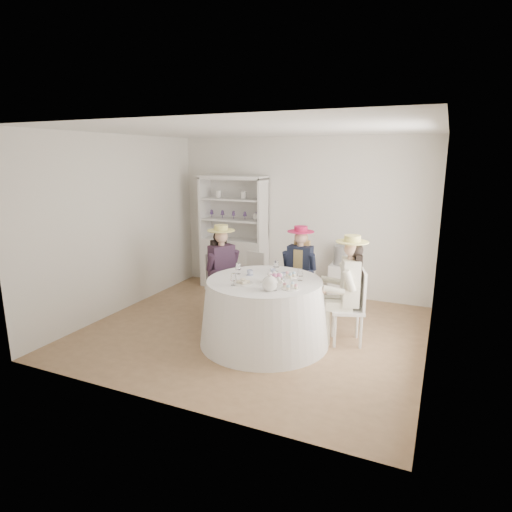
% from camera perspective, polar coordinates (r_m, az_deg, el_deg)
% --- Properties ---
extents(ground, '(4.50, 4.50, 0.00)m').
position_cam_1_polar(ground, '(6.06, -0.39, -9.91)').
color(ground, olive).
rests_on(ground, ground).
extents(ceiling, '(4.50, 4.50, 0.00)m').
position_cam_1_polar(ceiling, '(5.58, -0.43, 16.50)').
color(ceiling, white).
rests_on(ceiling, wall_back).
extents(wall_back, '(4.50, 0.00, 4.50)m').
position_cam_1_polar(wall_back, '(7.51, 5.92, 5.26)').
color(wall_back, white).
rests_on(wall_back, ground).
extents(wall_front, '(4.50, 0.00, 4.50)m').
position_cam_1_polar(wall_front, '(3.98, -12.40, -2.11)').
color(wall_front, white).
rests_on(wall_front, ground).
extents(wall_left, '(0.00, 4.50, 4.50)m').
position_cam_1_polar(wall_left, '(6.89, -17.75, 3.99)').
color(wall_left, white).
rests_on(wall_left, ground).
extents(wall_right, '(0.00, 4.50, 4.50)m').
position_cam_1_polar(wall_right, '(5.18, 22.90, 0.69)').
color(wall_right, white).
rests_on(wall_right, ground).
extents(tea_table, '(1.67, 1.67, 0.85)m').
position_cam_1_polar(tea_table, '(5.57, 1.11, -7.40)').
color(tea_table, white).
rests_on(tea_table, ground).
extents(hutch, '(1.32, 0.75, 2.04)m').
position_cam_1_polar(hutch, '(7.85, -2.89, 1.02)').
color(hutch, silver).
rests_on(hutch, ground).
extents(side_table, '(0.42, 0.42, 0.63)m').
position_cam_1_polar(side_table, '(7.28, 11.41, -3.53)').
color(side_table, silver).
rests_on(side_table, ground).
extents(hatbox, '(0.37, 0.37, 0.31)m').
position_cam_1_polar(hatbox, '(7.16, 11.58, 0.10)').
color(hatbox, black).
rests_on(hatbox, side_table).
extents(guest_left, '(0.60, 0.55, 1.41)m').
position_cam_1_polar(guest_left, '(6.31, -4.47, -1.40)').
color(guest_left, silver).
rests_on(guest_left, ground).
extents(guest_mid, '(0.50, 0.52, 1.38)m').
position_cam_1_polar(guest_mid, '(6.36, 5.82, -1.39)').
color(guest_mid, silver).
rests_on(guest_mid, ground).
extents(guest_right, '(0.59, 0.54, 1.42)m').
position_cam_1_polar(guest_right, '(5.54, 12.18, -3.61)').
color(guest_right, silver).
rests_on(guest_right, ground).
extents(spare_chair, '(0.42, 0.42, 0.86)m').
position_cam_1_polar(spare_chair, '(7.11, 0.40, -2.44)').
color(spare_chair, silver).
rests_on(spare_chair, ground).
extents(teacup_a, '(0.11, 0.11, 0.06)m').
position_cam_1_polar(teacup_a, '(5.63, -0.82, -2.28)').
color(teacup_a, white).
rests_on(teacup_a, tea_table).
extents(teacup_b, '(0.09, 0.09, 0.07)m').
position_cam_1_polar(teacup_b, '(5.66, 2.28, -2.16)').
color(teacup_b, white).
rests_on(teacup_b, tea_table).
extents(teacup_c, '(0.10, 0.10, 0.07)m').
position_cam_1_polar(teacup_c, '(5.50, 3.73, -2.64)').
color(teacup_c, white).
rests_on(teacup_c, tea_table).
extents(flower_bowl, '(0.29, 0.29, 0.06)m').
position_cam_1_polar(flower_bowl, '(5.28, 2.45, -3.37)').
color(flower_bowl, white).
rests_on(flower_bowl, tea_table).
extents(flower_arrangement, '(0.17, 0.17, 0.06)m').
position_cam_1_polar(flower_arrangement, '(5.26, 2.54, -2.86)').
color(flower_arrangement, '#D369A3').
rests_on(flower_arrangement, tea_table).
extents(table_teapot, '(0.26, 0.19, 0.20)m').
position_cam_1_polar(table_teapot, '(4.99, 1.90, -3.70)').
color(table_teapot, white).
rests_on(table_teapot, tea_table).
extents(sandwich_plate, '(0.25, 0.25, 0.06)m').
position_cam_1_polar(sandwich_plate, '(5.27, -1.73, -3.57)').
color(sandwich_plate, white).
rests_on(sandwich_plate, tea_table).
extents(cupcake_stand, '(0.22, 0.22, 0.20)m').
position_cam_1_polar(cupcake_stand, '(5.07, 4.60, -3.58)').
color(cupcake_stand, white).
rests_on(cupcake_stand, tea_table).
extents(stemware_set, '(0.93, 0.90, 0.15)m').
position_cam_1_polar(stemware_set, '(5.41, 1.14, -2.44)').
color(stemware_set, white).
rests_on(stemware_set, tea_table).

